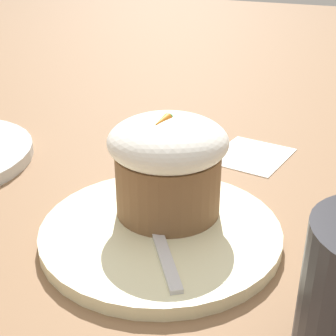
% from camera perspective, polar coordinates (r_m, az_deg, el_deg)
% --- Properties ---
extents(ground_plane, '(4.00, 4.00, 0.00)m').
position_cam_1_polar(ground_plane, '(0.43, -0.89, -8.34)').
color(ground_plane, '#846042').
extents(dessert_plate, '(0.22, 0.22, 0.01)m').
position_cam_1_polar(dessert_plate, '(0.43, -0.90, -7.66)').
color(dessert_plate, beige).
rests_on(dessert_plate, ground_plane).
extents(carrot_cake, '(0.11, 0.11, 0.10)m').
position_cam_1_polar(carrot_cake, '(0.42, -0.00, 0.64)').
color(carrot_cake, brown).
rests_on(carrot_cake, dessert_plate).
extents(spoon, '(0.12, 0.11, 0.01)m').
position_cam_1_polar(spoon, '(0.43, -1.81, -6.38)').
color(spoon, silver).
rests_on(spoon, dessert_plate).
extents(paper_napkin, '(0.10, 0.09, 0.00)m').
position_cam_1_polar(paper_napkin, '(0.60, 9.74, 1.66)').
color(paper_napkin, white).
rests_on(paper_napkin, ground_plane).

